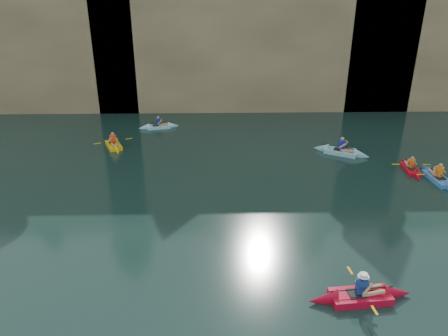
{
  "coord_description": "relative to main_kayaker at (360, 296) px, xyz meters",
  "views": [
    {
      "loc": [
        -1.11,
        -11.36,
        10.0
      ],
      "look_at": [
        -0.76,
        4.23,
        3.0
      ],
      "focal_mm": 35.0,
      "sensor_mm": 36.0,
      "label": 1
    }
  ],
  "objects": [
    {
      "name": "main_kayaker",
      "position": [
        0.0,
        0.0,
        0.0
      ],
      "size": [
        3.61,
        2.4,
        1.32
      ],
      "rotation": [
        0.0,
        0.0,
        0.1
      ],
      "color": "red",
      "rests_on": "ground"
    },
    {
      "name": "kayaker_ltblue_near",
      "position": [
        2.79,
        12.79,
        -0.01
      ],
      "size": [
        3.35,
        2.33,
        1.34
      ],
      "rotation": [
        0.0,
        0.0,
        -0.5
      ],
      "color": "#83CADB",
      "rests_on": "ground"
    },
    {
      "name": "kayaker_yellow",
      "position": [
        -11.14,
        14.22,
        -0.03
      ],
      "size": [
        2.21,
        2.99,
        1.21
      ],
      "rotation": [
        0.0,
        0.0,
        -1.15
      ],
      "color": "yellow",
      "rests_on": "ground"
    },
    {
      "name": "kayaker_red_far",
      "position": [
        5.98,
        10.29,
        -0.05
      ],
      "size": [
        2.09,
        2.87,
        1.04
      ],
      "rotation": [
        0.0,
        0.0,
        1.52
      ],
      "color": "red",
      "rests_on": "ground"
    },
    {
      "name": "cliff",
      "position": [
        -3.69,
        29.97,
        5.82
      ],
      "size": [
        70.0,
        16.0,
        12.0
      ],
      "primitive_type": "cube",
      "color": "tan",
      "rests_on": "ground"
    },
    {
      "name": "kayaker_ltblue_mid",
      "position": [
        -8.74,
        17.83,
        -0.04
      ],
      "size": [
        2.91,
        2.13,
        1.08
      ],
      "rotation": [
        0.0,
        0.0,
        0.21
      ],
      "color": "#98E9FE",
      "rests_on": "ground"
    },
    {
      "name": "kayaker_blue_east",
      "position": [
        6.88,
        8.99,
        -0.03
      ],
      "size": [
        2.41,
        3.5,
        1.23
      ],
      "rotation": [
        0.0,
        0.0,
        1.66
      ],
      "color": "#3B7FC9",
      "rests_on": "ground"
    },
    {
      "name": "ground",
      "position": [
        -3.69,
        -0.03,
        -0.18
      ],
      "size": [
        160.0,
        160.0,
        0.0
      ],
      "primitive_type": "plane",
      "color": "black",
      "rests_on": "ground"
    },
    {
      "name": "cliff_slab_center",
      "position": [
        -1.69,
        22.57,
        5.52
      ],
      "size": [
        24.0,
        2.4,
        11.4
      ],
      "primitive_type": "cube",
      "color": "tan",
      "rests_on": "ground"
    },
    {
      "name": "sea_cave_east",
      "position": [
        6.31,
        21.92,
        2.07
      ],
      "size": [
        5.0,
        1.0,
        4.5
      ],
      "primitive_type": "cube",
      "color": "black",
      "rests_on": "ground"
    },
    {
      "name": "sea_cave_center",
      "position": [
        -7.69,
        21.92,
        1.42
      ],
      "size": [
        3.5,
        1.0,
        3.2
      ],
      "primitive_type": "cube",
      "color": "black",
      "rests_on": "ground"
    }
  ]
}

